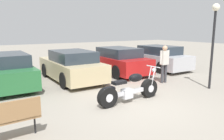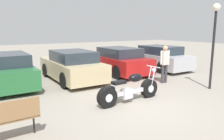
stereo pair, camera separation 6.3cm
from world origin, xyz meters
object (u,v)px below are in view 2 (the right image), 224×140
object	(u,v)px
parked_car_red	(117,61)
parked_car_silver	(157,58)
motorcycle	(129,90)
lamp_post	(215,30)
person_standing	(165,61)
parked_car_champagne	(72,66)
parked_car_green	(7,71)

from	to	relation	value
parked_car_red	parked_car_silver	size ratio (longest dim) A/B	1.00
motorcycle	parked_car_silver	bearing A→B (deg)	38.17
parked_car_red	lamp_post	xyz separation A→B (m)	(1.34, -4.55, 1.61)
parked_car_silver	person_standing	bearing A→B (deg)	-128.77
parked_car_champagne	motorcycle	bearing A→B (deg)	-84.62
parked_car_red	parked_car_silver	distance (m)	2.67
parked_car_red	person_standing	xyz separation A→B (m)	(0.52, -2.90, 0.31)
parked_car_green	person_standing	bearing A→B (deg)	-27.22
parked_car_champagne	parked_car_red	bearing A→B (deg)	5.77
parked_car_red	person_standing	size ratio (longest dim) A/B	2.57
parked_car_red	parked_car_green	bearing A→B (deg)	178.89
parked_car_green	parked_car_red	world-z (taller)	same
parked_car_silver	lamp_post	size ratio (longest dim) A/B	1.29
lamp_post	person_standing	world-z (taller)	lamp_post
lamp_post	parked_car_champagne	bearing A→B (deg)	133.06
parked_car_red	parked_car_champagne	bearing A→B (deg)	-174.23
motorcycle	parked_car_champagne	size ratio (longest dim) A/B	0.57
motorcycle	parked_car_champagne	distance (m)	3.89
parked_car_red	parked_car_silver	xyz separation A→B (m)	(2.66, -0.24, 0.00)
parked_car_green	lamp_post	world-z (taller)	lamp_post
person_standing	motorcycle	bearing A→B (deg)	-156.40
parked_car_champagne	parked_car_green	bearing A→B (deg)	172.04
parked_car_red	lamp_post	distance (m)	5.01
parked_car_red	lamp_post	size ratio (longest dim) A/B	1.29
motorcycle	person_standing	size ratio (longest dim) A/B	1.46
parked_car_champagne	parked_car_silver	bearing A→B (deg)	0.35
parked_car_champagne	person_standing	world-z (taller)	person_standing
parked_car_green	lamp_post	size ratio (longest dim) A/B	1.29
motorcycle	parked_car_red	distance (m)	4.73
parked_car_silver	person_standing	distance (m)	3.43
parked_car_champagne	parked_car_red	world-z (taller)	same
motorcycle	person_standing	distance (m)	3.12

